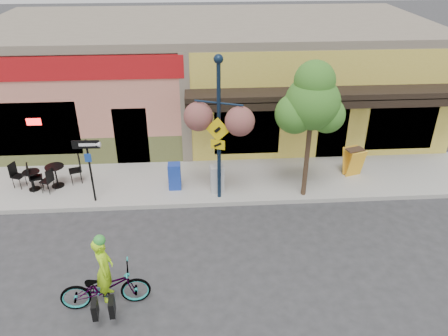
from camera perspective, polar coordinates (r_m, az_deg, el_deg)
name	(u,v)px	position (r m, az deg, el deg)	size (l,w,h in m)	color
ground	(220,215)	(13.60, -0.55, -6.21)	(90.00, 90.00, 0.00)	#2D2D30
sidewalk	(217,181)	(15.24, -0.98, -1.68)	(24.00, 3.00, 0.15)	#9E9B93
curb	(219,204)	(14.01, -0.68, -4.68)	(24.00, 0.12, 0.15)	#A8A59E
building	(210,74)	(19.45, -1.88, 12.18)	(18.20, 8.20, 4.50)	tan
bicycle	(105,287)	(10.79, -15.25, -14.79)	(0.72, 2.05, 1.08)	maroon
cyclist_rider	(106,278)	(10.59, -15.19, -13.65)	(0.61, 0.40, 1.66)	#B1F319
lamp_post	(219,131)	(13.14, -0.67, 4.85)	(1.48, 0.59, 4.64)	#102034
one_way_sign	(91,171)	(14.10, -17.01, -0.40)	(0.82, 0.18, 2.15)	black
cafe_set_left	(32,178)	(15.72, -23.77, -1.18)	(1.47, 0.74, 0.88)	black
cafe_set_right	(56,173)	(15.60, -21.14, -0.63)	(1.66, 0.83, 0.99)	black
newspaper_box_blue	(175,176)	(14.55, -6.47, -1.06)	(0.41, 0.36, 0.91)	#1B39A4
newspaper_box_grey	(217,179)	(14.29, -0.91, -1.40)	(0.43, 0.39, 0.93)	#BABABA
street_tree	(310,132)	(13.56, 11.11, 4.70)	(1.75, 1.75, 4.48)	#3D7A26
sandwich_board	(356,164)	(15.78, 16.89, 0.50)	(0.60, 0.44, 1.00)	yellow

